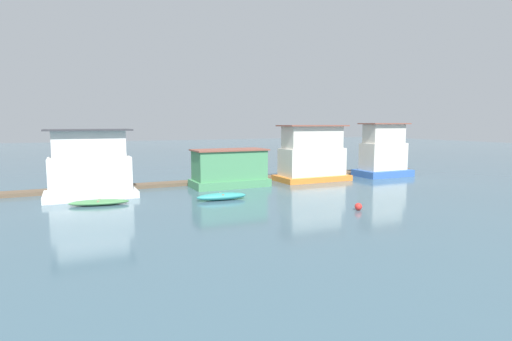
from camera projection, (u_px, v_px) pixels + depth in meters
ground_plane at (251, 185)px, 35.94m from camera, size 200.00×200.00×0.00m
dock_walkway at (240, 179)px, 38.27m from camera, size 42.40×1.61×0.30m
houseboat_white at (90, 168)px, 29.53m from camera, size 6.44×3.61×5.08m
houseboat_green at (230, 169)px, 34.73m from camera, size 6.62×3.23×3.28m
houseboat_orange at (312, 156)px, 38.51m from camera, size 6.97×3.71×5.34m
houseboat_blue at (383, 153)px, 41.71m from camera, size 5.58×3.43×5.54m
dinghy_green at (99, 202)px, 26.95m from camera, size 4.05×1.90×0.37m
dinghy_teal at (222, 196)px, 28.73m from camera, size 3.73×1.35×0.52m
buoy_red at (358, 207)px, 25.33m from camera, size 0.47×0.47×0.47m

